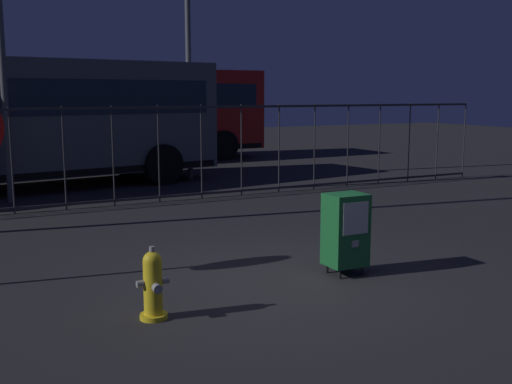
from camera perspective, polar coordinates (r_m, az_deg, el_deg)
name	(u,v)px	position (r m, az deg, el deg)	size (l,w,h in m)	color
ground_plane	(279,282)	(7.52, 2.14, -8.26)	(60.00, 60.00, 0.00)	#262628
fire_hydrant	(153,285)	(6.32, -9.49, -8.46)	(0.33, 0.32, 0.75)	yellow
newspaper_box_primary	(346,230)	(7.75, 8.27, -3.45)	(0.48, 0.42, 1.02)	black
fence_barrier	(136,154)	(12.77, -10.99, 3.44)	(18.03, 0.04, 2.00)	#2D2D33
bus_far	(104,110)	(20.66, -13.87, 7.38)	(10.58, 3.08, 3.00)	red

